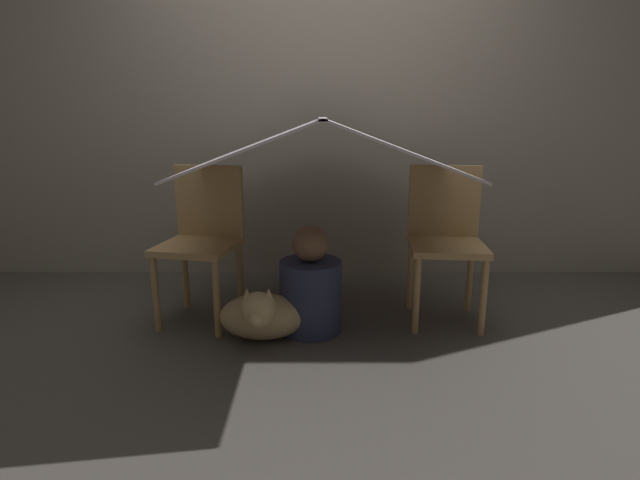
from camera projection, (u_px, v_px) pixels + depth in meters
ground_plane at (320, 333)px, 2.71m from camera, size 8.80×8.80×0.00m
wall_back at (319, 100)px, 3.47m from camera, size 7.00×0.05×2.50m
chair_left at (200, 236)px, 2.81m from camera, size 0.48×0.48×0.87m
chair_right at (443, 235)px, 2.82m from camera, size 0.44×0.44×0.87m
sheet_canopy at (320, 143)px, 2.62m from camera, size 1.39×1.27×0.27m
person_front at (308, 289)px, 2.68m from camera, size 0.33×0.33×0.59m
dog at (260, 315)px, 2.58m from camera, size 0.45×0.42×0.34m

